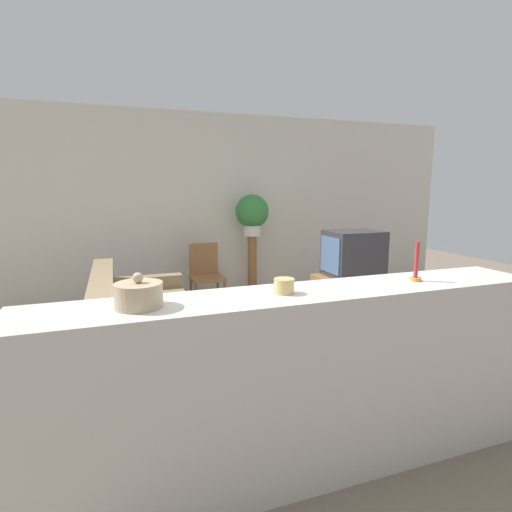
{
  "coord_description": "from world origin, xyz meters",
  "views": [
    {
      "loc": [
        -0.95,
        -2.45,
        1.62
      ],
      "look_at": [
        0.56,
        1.8,
        0.85
      ],
      "focal_mm": 28.0,
      "sensor_mm": 36.0,
      "label": 1
    }
  ],
  "objects_px": {
    "couch": "(142,325)",
    "potted_plant": "(252,213)",
    "wooden_chair": "(206,272)",
    "television": "(353,254)",
    "decorative_bowl": "(139,295)"
  },
  "relations": [
    {
      "from": "couch",
      "to": "potted_plant",
      "type": "xyz_separation_m",
      "value": [
        1.7,
        1.6,
        0.98
      ]
    },
    {
      "from": "television",
      "to": "wooden_chair",
      "type": "height_order",
      "value": "television"
    },
    {
      "from": "couch",
      "to": "wooden_chair",
      "type": "distance_m",
      "value": 1.66
    },
    {
      "from": "couch",
      "to": "wooden_chair",
      "type": "relative_size",
      "value": 2.09
    },
    {
      "from": "couch",
      "to": "decorative_bowl",
      "type": "height_order",
      "value": "decorative_bowl"
    },
    {
      "from": "television",
      "to": "decorative_bowl",
      "type": "relative_size",
      "value": 2.96
    },
    {
      "from": "potted_plant",
      "to": "decorative_bowl",
      "type": "distance_m",
      "value": 4.05
    },
    {
      "from": "wooden_chair",
      "to": "decorative_bowl",
      "type": "height_order",
      "value": "decorative_bowl"
    },
    {
      "from": "wooden_chair",
      "to": "potted_plant",
      "type": "relative_size",
      "value": 1.45
    },
    {
      "from": "television",
      "to": "wooden_chair",
      "type": "xyz_separation_m",
      "value": [
        -1.63,
        1.05,
        -0.34
      ]
    },
    {
      "from": "wooden_chair",
      "to": "potted_plant",
      "type": "xyz_separation_m",
      "value": [
        0.75,
        0.25,
        0.78
      ]
    },
    {
      "from": "wooden_chair",
      "to": "couch",
      "type": "bearing_deg",
      "value": -125.07
    },
    {
      "from": "television",
      "to": "potted_plant",
      "type": "xyz_separation_m",
      "value": [
        -0.88,
        1.3,
        0.45
      ]
    },
    {
      "from": "couch",
      "to": "decorative_bowl",
      "type": "relative_size",
      "value": 8.1
    },
    {
      "from": "wooden_chair",
      "to": "decorative_bowl",
      "type": "xyz_separation_m",
      "value": [
        -1.06,
        -3.37,
        0.65
      ]
    }
  ]
}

